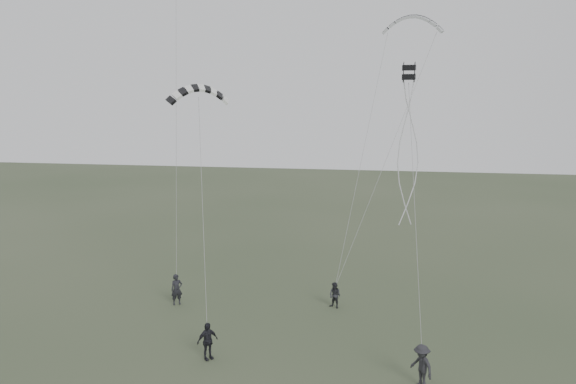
% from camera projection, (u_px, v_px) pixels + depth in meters
% --- Properties ---
extents(ground, '(140.00, 140.00, 0.00)m').
position_uv_depth(ground, '(244.00, 355.00, 27.95)').
color(ground, '#35422B').
rests_on(ground, ground).
extents(flyer_left, '(0.84, 0.77, 1.93)m').
position_uv_depth(flyer_left, '(177.00, 289.00, 34.55)').
color(flyer_left, black).
rests_on(flyer_left, ground).
extents(flyer_right, '(0.97, 0.90, 1.59)m').
position_uv_depth(flyer_right, '(335.00, 295.00, 34.00)').
color(flyer_right, '#25252A').
rests_on(flyer_right, ground).
extents(flyer_center, '(1.10, 1.11, 1.88)m').
position_uv_depth(flyer_center, '(207.00, 341.00, 27.41)').
color(flyer_center, black).
rests_on(flyer_center, ground).
extents(flyer_far, '(1.36, 1.45, 1.96)m').
position_uv_depth(flyer_far, '(421.00, 366.00, 24.83)').
color(flyer_far, '#232327').
rests_on(flyer_far, ground).
extents(kite_pale_large, '(4.14, 1.63, 1.78)m').
position_uv_depth(kite_pale_large, '(413.00, 17.00, 37.16)').
color(kite_pale_large, '#B2B5B7').
rests_on(kite_pale_large, flyer_right).
extents(kite_striped, '(3.40, 2.55, 1.45)m').
position_uv_depth(kite_striped, '(198.00, 88.00, 29.66)').
color(kite_striped, black).
rests_on(kite_striped, flyer_center).
extents(kite_box, '(0.70, 0.74, 0.75)m').
position_uv_depth(kite_box, '(409.00, 72.00, 27.22)').
color(kite_box, black).
rests_on(kite_box, flyer_far).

